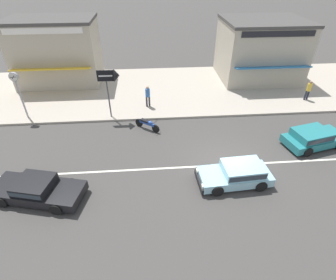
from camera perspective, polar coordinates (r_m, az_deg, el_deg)
ground_plane at (r=15.27m, az=12.62°, el=-5.34°), size 160.00×160.00×0.00m
lane_centre_stripe at (r=15.26m, az=12.62°, el=-5.33°), size 50.40×0.14×0.01m
kerb_strip at (r=23.71m, az=6.20°, el=11.16°), size 68.00×10.00×0.15m
hatchback_pale_blue_0 at (r=13.98m, az=14.85°, el=-7.02°), size 3.84×1.93×1.10m
sedan_black_2 at (r=14.30m, az=-26.75°, el=-9.51°), size 4.80×2.69×1.06m
hatchback_teal_4 at (r=18.37m, az=29.13°, el=0.53°), size 4.18×2.52×1.10m
motorcycle_1 at (r=17.70m, az=-4.51°, el=3.50°), size 1.61×1.27×0.80m
street_clock at (r=20.54m, az=-30.06°, el=10.29°), size 0.59×0.22×3.34m
arrow_signboard at (r=18.13m, az=-11.61°, el=13.16°), size 1.48×0.82×3.50m
pedestrian_by_shop at (r=23.77m, az=28.29°, el=9.74°), size 0.34×0.34×1.58m
pedestrian_far_end at (r=20.02m, az=-4.44°, el=9.81°), size 0.34×0.34×1.67m
shopfront_corner_warung at (r=26.34m, az=19.44°, el=18.07°), size 7.04×6.43×5.11m
shopfront_far_kios at (r=25.77m, az=-23.05°, el=17.30°), size 7.12×5.03×5.42m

